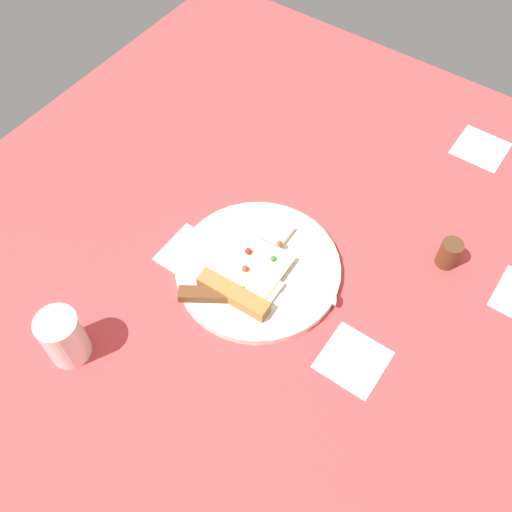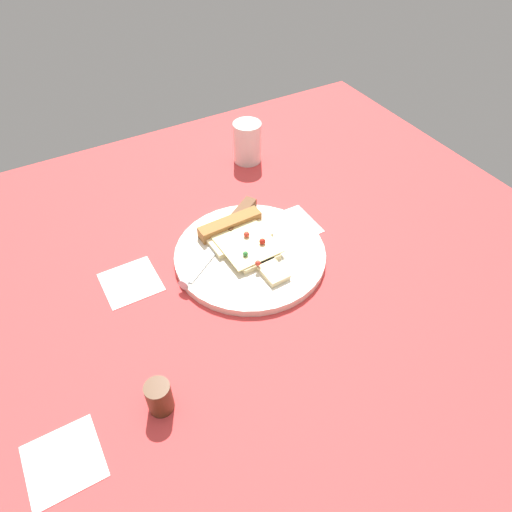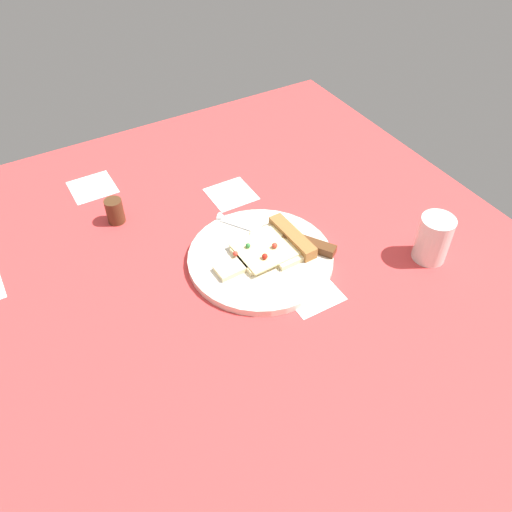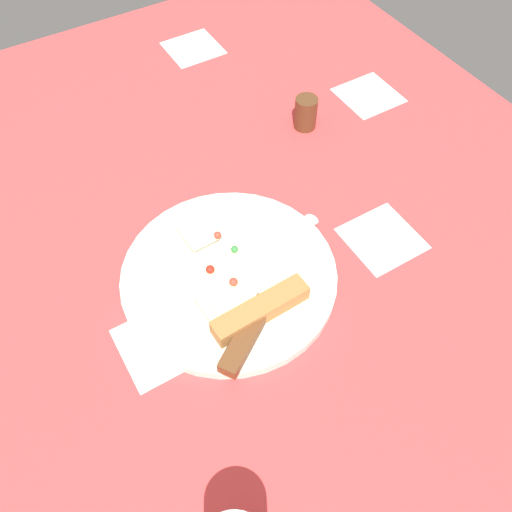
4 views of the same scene
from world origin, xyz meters
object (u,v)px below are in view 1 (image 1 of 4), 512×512
Objects in this scene: pizza_slice at (249,275)px; pepper_shaker at (449,253)px; plate at (258,268)px; knife at (241,296)px; drinking_glass at (64,337)px.

pizza_slice is 32.09cm from pepper_shaker.
pizza_slice reaches higher than plate.
knife is at bearing -42.09° from pepper_shaker.
plate is 5.20× the size of pepper_shaker.
drinking_glass is (24.67, -14.59, 2.27)cm from pizza_slice.
pizza_slice is 3.48× the size of pepper_shaker.
pizza_slice reaches higher than knife.
pizza_slice is at bearing -48.03° from pepper_shaker.
knife is 26.34cm from drinking_glass.
knife is at bearing -75.03° from pizza_slice.
pizza_slice is at bearing 163.84° from knife.
plate is 6.55cm from knife.
drinking_glass is 1.76× the size of pepper_shaker.
pizza_slice is 3.86cm from knife.
plate is at bearing 157.75° from knife.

